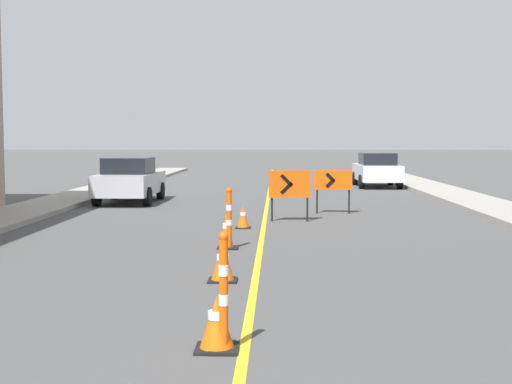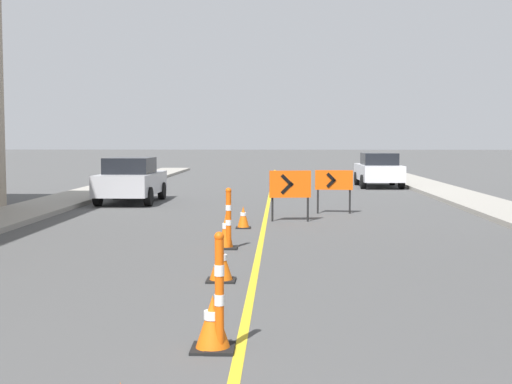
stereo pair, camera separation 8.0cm
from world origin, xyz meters
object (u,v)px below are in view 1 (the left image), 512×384
at_px(arrow_barricade_secondary, 333,182).
at_px(parked_car_curb_mid, 377,170).
at_px(traffic_cone_third, 223,263).
at_px(traffic_cone_fourth, 226,231).
at_px(traffic_cone_second, 217,323).
at_px(delineator_post_rear, 229,222).
at_px(delineator_post_front, 224,300).
at_px(parked_car_curb_near, 130,180).
at_px(arrow_barricade_primary, 290,186).
at_px(traffic_cone_fifth, 243,217).

bearing_deg(arrow_barricade_secondary, parked_car_curb_mid, 81.44).
xyz_separation_m(traffic_cone_third, traffic_cone_fourth, (-0.18, 3.36, 0.07)).
height_order(traffic_cone_second, traffic_cone_third, traffic_cone_third).
height_order(traffic_cone_second, delineator_post_rear, delineator_post_rear).
xyz_separation_m(delineator_post_front, parked_car_curb_mid, (5.20, 26.04, 0.24)).
relative_size(delineator_post_front, parked_car_curb_mid, 0.30).
xyz_separation_m(delineator_post_front, parked_car_curb_near, (-4.62, 17.48, 0.24)).
bearing_deg(traffic_cone_fourth, delineator_post_rear, -48.93).
bearing_deg(traffic_cone_second, traffic_cone_fourth, 93.27).
relative_size(delineator_post_rear, parked_car_curb_near, 0.29).
xyz_separation_m(traffic_cone_second, delineator_post_rear, (-0.34, 6.95, 0.26)).
bearing_deg(delineator_post_rear, parked_car_curb_mid, 73.52).
bearing_deg(arrow_barricade_secondary, parked_car_curb_near, 158.72).
distance_m(traffic_cone_second, arrow_barricade_secondary, 14.17).
bearing_deg(delineator_post_rear, traffic_cone_third, -87.89).
relative_size(delineator_post_rear, arrow_barricade_primary, 0.91).
height_order(traffic_cone_second, traffic_cone_fourth, traffic_cone_fourth).
bearing_deg(traffic_cone_fourth, traffic_cone_second, -86.73).
bearing_deg(arrow_barricade_primary, traffic_cone_second, -100.12).
xyz_separation_m(traffic_cone_second, arrow_barricade_secondary, (2.31, 13.96, 0.66)).
xyz_separation_m(delineator_post_front, arrow_barricade_secondary, (2.23, 14.05, 0.39)).
distance_m(traffic_cone_second, parked_car_curb_mid, 26.49).
height_order(traffic_cone_second, arrow_barricade_primary, arrow_barricade_primary).
bearing_deg(traffic_cone_second, traffic_cone_third, 93.43).
relative_size(traffic_cone_third, arrow_barricade_primary, 0.43).
distance_m(traffic_cone_fifth, arrow_barricade_secondary, 4.47).
bearing_deg(traffic_cone_second, arrow_barricade_primary, 85.31).
distance_m(delineator_post_front, delineator_post_rear, 7.05).
bearing_deg(delineator_post_front, arrow_barricade_primary, 85.72).
bearing_deg(parked_car_curb_near, arrow_barricade_primary, -44.73).
height_order(traffic_cone_third, arrow_barricade_primary, arrow_barricade_primary).
bearing_deg(delineator_post_front, traffic_cone_third, 94.56).
bearing_deg(traffic_cone_third, traffic_cone_fourth, 93.09).
distance_m(parked_car_curb_near, parked_car_curb_mid, 13.03).
relative_size(traffic_cone_fourth, arrow_barricade_secondary, 0.56).
relative_size(arrow_barricade_primary, parked_car_curb_mid, 0.32).
bearing_deg(delineator_post_rear, delineator_post_front, -86.59).
bearing_deg(traffic_cone_fifth, traffic_cone_third, -89.99).
bearing_deg(traffic_cone_second, delineator_post_front, -47.07).
height_order(traffic_cone_second, delineator_post_front, delineator_post_front).
height_order(traffic_cone_second, traffic_cone_fifth, traffic_cone_second).
bearing_deg(delineator_post_front, parked_car_curb_mid, 78.70).
bearing_deg(delineator_post_rear, traffic_cone_second, -87.19).
xyz_separation_m(delineator_post_rear, parked_car_curb_mid, (5.62, 19.00, 0.25)).
bearing_deg(parked_car_curb_near, traffic_cone_second, -74.95).
relative_size(parked_car_curb_near, parked_car_curb_mid, 1.00).
bearing_deg(traffic_cone_fifth, parked_car_curb_near, 121.46).
height_order(traffic_cone_third, traffic_cone_fifth, traffic_cone_third).
xyz_separation_m(delineator_post_rear, arrow_barricade_secondary, (2.65, 7.01, 0.40)).
xyz_separation_m(traffic_cone_third, traffic_cone_fifth, (-0.00, 6.68, -0.02)).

